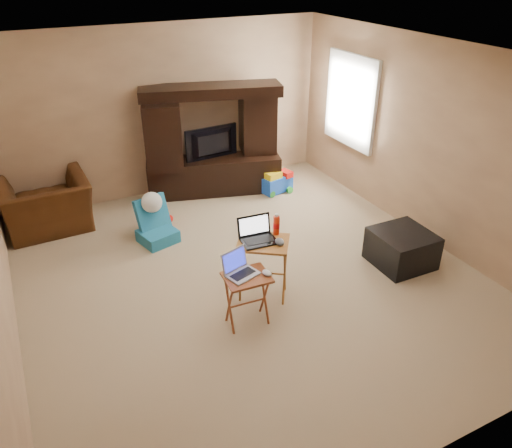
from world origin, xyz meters
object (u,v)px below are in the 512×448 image
push_toy (277,181)px  water_bottle (276,225)px  tray_table_right (263,269)px  laptop_left (243,265)px  entertainment_center (213,141)px  recliner (47,205)px  ottoman (402,248)px  mouse_right (280,242)px  child_rocker (156,222)px  plush_toy (159,215)px  mouse_left (267,273)px  laptop_right (259,232)px  television (214,144)px  tray_table_left (247,300)px

push_toy → water_bottle: bearing=-132.0°
tray_table_right → laptop_left: (-0.38, -0.30, 0.35)m
entertainment_center → recliner: size_ratio=1.84×
ottoman → mouse_right: (-1.67, 0.06, 0.51)m
tray_table_right → recliner: bearing=160.5°
water_bottle → laptop_left: bearing=-146.7°
tray_table_right → child_rocker: bearing=147.5°
plush_toy → mouse_left: mouse_left is taller
plush_toy → laptop_right: bearing=-75.3°
mouse_right → recliner: bearing=126.3°
child_rocker → mouse_right: bearing=-80.0°
recliner → plush_toy: bearing=152.3°
laptop_right → water_bottle: (0.24, 0.06, -0.01)m
television → ottoman: television is taller
television → recliner: size_ratio=0.76×
child_rocker → plush_toy: 0.37m
push_toy → laptop_right: (-1.47, -2.26, 0.63)m
television → push_toy: bearing=150.1°
television → plush_toy: (-1.13, -0.71, -0.59)m
tray_table_left → tray_table_right: size_ratio=0.83×
ottoman → mouse_left: (-1.96, -0.22, 0.39)m
tray_table_left → laptop_left: size_ratio=1.91×
water_bottle → mouse_right: bearing=-109.3°
entertainment_center → ottoman: bearing=-51.2°
ottoman → laptop_left: (-2.18, -0.12, 0.49)m
water_bottle → television: bearing=81.9°
mouse_right → child_rocker: bearing=114.9°
recliner → push_toy: recliner is taller
mouse_left → water_bottle: 0.64m
tray_table_left → laptop_right: size_ratio=1.59×
entertainment_center → laptop_right: (-0.61, -2.72, -0.02)m
laptop_right → mouse_right: 0.24m
recliner → laptop_left: 3.33m
mouse_left → water_bottle: size_ratio=0.55×
tray_table_left → mouse_left: (0.18, -0.07, 0.31)m
recliner → mouse_left: 3.51m
tray_table_left → child_rocker: bearing=103.4°
entertainment_center → recliner: entertainment_center is taller
recliner → tray_table_right: (1.90, -2.64, -0.01)m
mouse_right → entertainment_center: bearing=81.2°
child_rocker → laptop_right: size_ratio=1.60×
entertainment_center → tray_table_right: (-0.57, -2.74, -0.49)m
laptop_left → water_bottle: (0.58, 0.38, 0.10)m
tray_table_left → tray_table_right: tray_table_right is taller
water_bottle → ottoman: bearing=-9.4°
tray_table_right → mouse_left: size_ratio=5.93×
push_toy → ottoman: size_ratio=0.75×
television → child_rocker: (-1.26, -1.05, -0.51)m
plush_toy → entertainment_center: bearing=33.9°
television → laptop_right: television is taller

